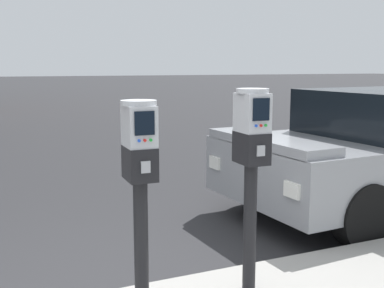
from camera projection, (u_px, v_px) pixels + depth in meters
The scene contains 2 objects.
parking_meter_near_kerb at pixel (140, 170), 2.91m from camera, with size 0.22×0.26×1.36m.
parking_meter_twin_adjacent at pixel (251, 154), 3.22m from camera, with size 0.22×0.26×1.41m.
Camera 1 is at (-0.96, -2.94, 1.70)m, focal length 45.04 mm.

